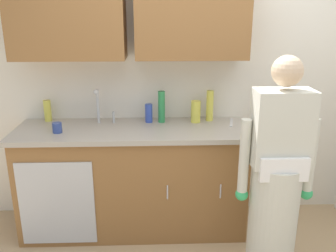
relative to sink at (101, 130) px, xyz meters
name	(u,v)px	position (x,y,z in m)	size (l,w,h in m)	color
kitchen_wall_with_uppers	(179,59)	(0.67, 0.29, 0.55)	(4.80, 0.44, 2.70)	silver
counter_cabinet	(134,181)	(0.26, -0.01, -0.48)	(1.90, 0.62, 0.90)	brown
countertop	(132,130)	(0.26, -0.01, -0.01)	(1.96, 0.66, 0.04)	#A8A093
sink	(101,130)	(0.00, 0.00, 0.00)	(0.50, 0.36, 0.35)	#B7BABF
person_at_sink	(276,190)	(1.29, -0.68, -0.23)	(0.55, 0.34, 1.62)	white
bottle_cleaner_spray	(196,112)	(0.81, 0.14, 0.11)	(0.08, 0.08, 0.19)	#D8D14C
bottle_soap	(162,107)	(0.51, 0.15, 0.15)	(0.06, 0.06, 0.28)	#2D8C4C
bottle_water_tall	(210,106)	(0.94, 0.18, 0.15)	(0.06, 0.06, 0.27)	#D8D14C
bottle_dish_liquid	(48,111)	(-0.50, 0.22, 0.11)	(0.06, 0.06, 0.19)	#D8D14C
bottle_water_short	(149,113)	(0.40, 0.15, 0.10)	(0.06, 0.06, 0.16)	#334CB2
cup_by_sink	(57,128)	(-0.33, -0.11, 0.06)	(0.08, 0.08, 0.08)	#33478C
knife_on_counter	(231,123)	(1.12, 0.10, 0.02)	(0.24, 0.02, 0.01)	silver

